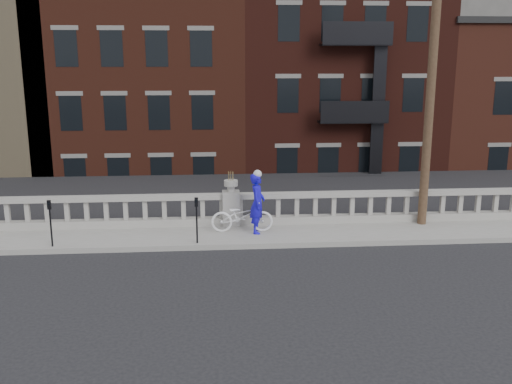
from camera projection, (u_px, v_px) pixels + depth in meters
ground at (237, 274)px, 14.67m from camera, size 120.00×120.00×0.00m
sidewalk at (232, 236)px, 17.56m from camera, size 32.00×2.20×0.15m
balustrade at (231, 210)px, 18.35m from camera, size 28.00×0.34×1.03m
planter_pedestal at (231, 204)px, 18.31m from camera, size 0.55×0.55×1.76m
lower_level at (229, 103)px, 36.47m from camera, size 80.00×44.00×20.80m
utility_pole at (432, 64)px, 17.43m from camera, size 1.60×0.28×10.00m
parking_meter_c at (50, 218)px, 16.14m from camera, size 0.10×0.09×1.36m
parking_meter_d at (197, 215)px, 16.45m from camera, size 0.10×0.09×1.36m
bicycle at (242, 216)px, 17.61m from camera, size 1.92×0.70×1.00m
cyclist at (257, 203)px, 17.43m from camera, size 0.59×0.76×1.86m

